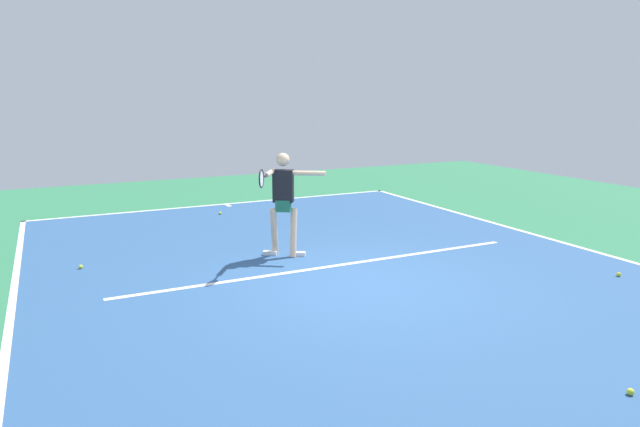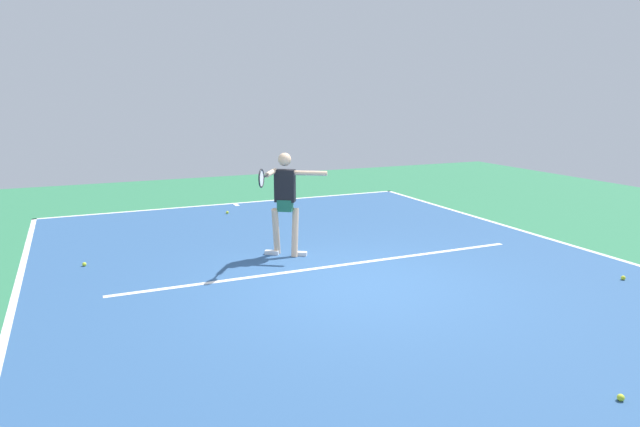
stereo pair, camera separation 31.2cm
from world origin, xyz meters
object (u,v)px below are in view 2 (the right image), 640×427
at_px(tennis_player, 285,197).
at_px(tennis_ball_centre_court, 621,398).
at_px(tennis_ball_by_baseline, 84,264).
at_px(tennis_ball_far_corner, 623,278).
at_px(tennis_ball_by_sideline, 227,212).

bearing_deg(tennis_player, tennis_ball_centre_court, 133.84).
bearing_deg(tennis_ball_centre_court, tennis_ball_by_baseline, -55.96).
xyz_separation_m(tennis_player, tennis_ball_by_baseline, (3.20, -0.75, -1.00)).
relative_size(tennis_ball_by_baseline, tennis_ball_far_corner, 1.00).
xyz_separation_m(tennis_player, tennis_ball_by_sideline, (0.02, -3.83, -1.00)).
relative_size(tennis_ball_centre_court, tennis_ball_far_corner, 1.00).
xyz_separation_m(tennis_ball_by_baseline, tennis_ball_by_sideline, (-3.17, -3.08, 0.00)).
bearing_deg(tennis_ball_by_baseline, tennis_player, 166.84).
bearing_deg(tennis_ball_far_corner, tennis_ball_by_sideline, -59.47).
relative_size(tennis_ball_by_baseline, tennis_ball_by_sideline, 1.00).
bearing_deg(tennis_ball_by_sideline, tennis_ball_by_baseline, 44.16).
bearing_deg(tennis_ball_far_corner, tennis_ball_centre_court, 37.94).
bearing_deg(tennis_ball_far_corner, tennis_ball_by_baseline, -28.63).
bearing_deg(tennis_ball_by_baseline, tennis_ball_centre_court, 124.04).
height_order(tennis_ball_by_baseline, tennis_ball_by_sideline, same).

